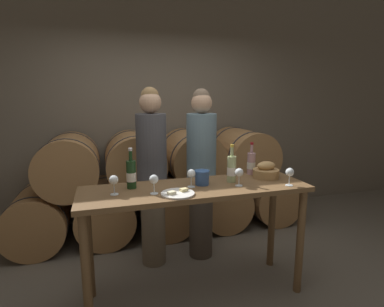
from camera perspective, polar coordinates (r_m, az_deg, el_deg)
ground_plane at (r=2.84m, az=0.72°, el=-25.06°), size 10.00×10.00×0.00m
stone_wall_back at (r=4.17m, az=-7.24°, el=9.76°), size 10.00×0.12×3.20m
barrel_stack at (r=3.77m, az=-5.44°, el=-5.89°), size 3.53×0.88×1.25m
tasting_table at (r=2.46m, az=0.77°, el=-9.61°), size 1.83×0.56×0.96m
person_left at (r=2.93m, az=-7.61°, el=-3.95°), size 0.29×0.29×1.76m
person_right at (r=3.05m, az=1.76°, el=-3.51°), size 0.30×0.30×1.75m
wine_bottle_red at (r=2.39m, az=-11.50°, el=-3.89°), size 0.08×0.08×0.32m
wine_bottle_white at (r=2.54m, az=7.55°, el=-2.92°), size 0.08×0.08×0.32m
wine_bottle_rose at (r=2.83m, az=11.21°, el=-1.83°), size 0.08×0.08×0.30m
blue_crock at (r=2.45m, az=1.93°, el=-4.48°), size 0.12×0.12×0.12m
bread_basket at (r=2.75m, az=13.90°, el=-3.32°), size 0.23×0.23×0.15m
cheese_plate at (r=2.22m, az=-2.72°, el=-7.60°), size 0.25×0.25×0.04m
wine_glass_far_left at (r=2.26m, az=-14.68°, el=-5.01°), size 0.07×0.07×0.15m
wine_glass_left at (r=2.23m, az=-7.28°, el=-5.01°), size 0.07×0.07×0.15m
wine_glass_center at (r=2.38m, az=-0.17°, el=-3.91°), size 0.07×0.07×0.15m
wine_glass_right at (r=2.43m, az=8.98°, el=-3.70°), size 0.07×0.07×0.15m
wine_glass_far_right at (r=2.54m, az=18.13°, el=-3.51°), size 0.07×0.07×0.15m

